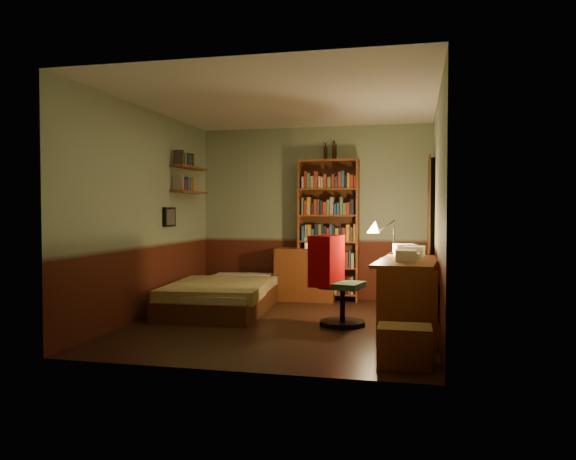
% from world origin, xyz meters
% --- Properties ---
extents(floor, '(3.50, 4.00, 0.02)m').
position_xyz_m(floor, '(0.00, 0.00, -0.01)').
color(floor, black).
rests_on(floor, ground).
extents(ceiling, '(3.50, 4.00, 0.02)m').
position_xyz_m(ceiling, '(0.00, 0.00, 2.61)').
color(ceiling, silver).
rests_on(ceiling, wall_back).
extents(wall_back, '(3.50, 0.02, 2.60)m').
position_xyz_m(wall_back, '(0.00, 2.01, 1.30)').
color(wall_back, gray).
rests_on(wall_back, ground).
extents(wall_left, '(0.02, 4.00, 2.60)m').
position_xyz_m(wall_left, '(-1.76, 0.00, 1.30)').
color(wall_left, gray).
rests_on(wall_left, ground).
extents(wall_right, '(0.02, 4.00, 2.60)m').
position_xyz_m(wall_right, '(1.76, 0.00, 1.30)').
color(wall_right, gray).
rests_on(wall_right, ground).
extents(wall_front, '(3.50, 0.02, 2.60)m').
position_xyz_m(wall_front, '(0.00, -2.01, 1.30)').
color(wall_front, gray).
rests_on(wall_front, ground).
extents(doorway, '(0.06, 0.90, 2.00)m').
position_xyz_m(doorway, '(1.72, 1.30, 1.00)').
color(doorway, black).
rests_on(doorway, ground).
extents(door_trim, '(0.02, 0.98, 2.08)m').
position_xyz_m(door_trim, '(1.69, 1.30, 1.00)').
color(door_trim, '#3E220F').
rests_on(door_trim, ground).
extents(bed, '(1.28, 2.26, 0.65)m').
position_xyz_m(bed, '(-1.01, 0.77, 0.33)').
color(bed, olive).
rests_on(bed, ground).
extents(dresser, '(0.88, 0.45, 0.78)m').
position_xyz_m(dresser, '(-0.08, 1.76, 0.39)').
color(dresser, brown).
rests_on(dresser, ground).
extents(mini_stereo, '(0.36, 0.32, 0.16)m').
position_xyz_m(mini_stereo, '(0.01, 1.89, 0.86)').
color(mini_stereo, '#B2B2B7').
rests_on(mini_stereo, dresser).
extents(bookshelf, '(0.90, 0.28, 2.09)m').
position_xyz_m(bookshelf, '(0.25, 1.85, 1.04)').
color(bookshelf, brown).
rests_on(bookshelf, ground).
extents(bottle_left, '(0.07, 0.07, 0.21)m').
position_xyz_m(bottle_left, '(0.18, 1.96, 2.19)').
color(bottle_left, black).
rests_on(bottle_left, bookshelf).
extents(bottle_right, '(0.07, 0.07, 0.23)m').
position_xyz_m(bottle_right, '(0.32, 1.96, 2.20)').
color(bottle_right, black).
rests_on(bottle_right, bookshelf).
extents(desk, '(0.74, 1.54, 0.80)m').
position_xyz_m(desk, '(1.44, -0.13, 0.40)').
color(desk, brown).
rests_on(desk, ground).
extents(paper_stack, '(0.31, 0.38, 0.13)m').
position_xyz_m(paper_stack, '(1.39, 0.48, 0.87)').
color(paper_stack, silver).
rests_on(paper_stack, desk).
extents(desk_lamp, '(0.22, 0.22, 0.58)m').
position_xyz_m(desk_lamp, '(1.25, 0.61, 1.09)').
color(desk_lamp, black).
rests_on(desk_lamp, desk).
extents(office_chair, '(0.61, 0.57, 1.05)m').
position_xyz_m(office_chair, '(0.69, 0.06, 0.53)').
color(office_chair, '#2C4D30').
rests_on(office_chair, ground).
extents(red_jacket, '(0.40, 0.55, 0.59)m').
position_xyz_m(red_jacket, '(0.82, -0.04, 1.35)').
color(red_jacket, '#B20200').
rests_on(red_jacket, office_chair).
extents(wall_shelf_lower, '(0.20, 0.90, 0.03)m').
position_xyz_m(wall_shelf_lower, '(-1.64, 1.10, 1.60)').
color(wall_shelf_lower, brown).
rests_on(wall_shelf_lower, wall_left).
extents(wall_shelf_upper, '(0.20, 0.90, 0.03)m').
position_xyz_m(wall_shelf_upper, '(-1.64, 1.10, 1.95)').
color(wall_shelf_upper, brown).
rests_on(wall_shelf_upper, wall_left).
extents(framed_picture, '(0.04, 0.32, 0.26)m').
position_xyz_m(framed_picture, '(-1.72, 0.60, 1.25)').
color(framed_picture, black).
rests_on(framed_picture, wall_left).
extents(cardboard_box_a, '(0.47, 0.38, 0.34)m').
position_xyz_m(cardboard_box_a, '(1.43, -1.50, 0.17)').
color(cardboard_box_a, olive).
rests_on(cardboard_box_a, ground).
extents(cardboard_box_b, '(0.32, 0.28, 0.20)m').
position_xyz_m(cardboard_box_b, '(1.39, -1.18, 0.10)').
color(cardboard_box_b, olive).
rests_on(cardboard_box_b, ground).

